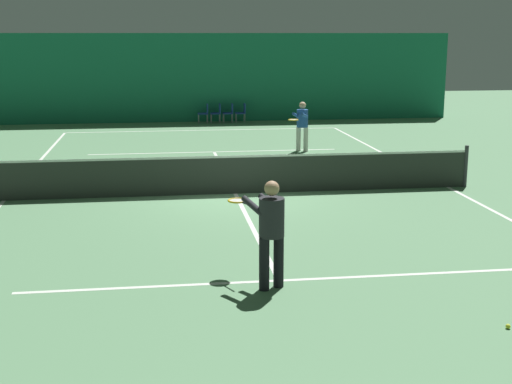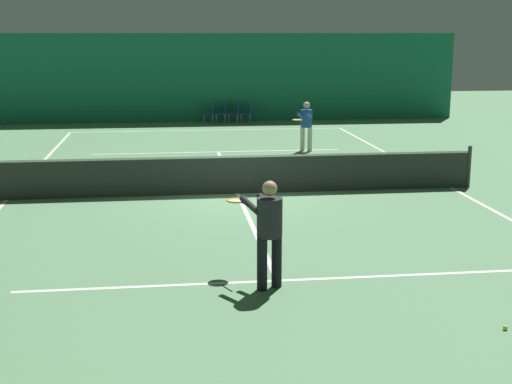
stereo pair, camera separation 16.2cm
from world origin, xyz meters
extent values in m
plane|color=#56845B|center=(0.00, 0.00, 0.00)|extent=(60.00, 60.00, 0.00)
cube|color=#196B4C|center=(0.00, 14.90, 1.94)|extent=(23.00, 0.12, 3.88)
cube|color=silver|center=(0.00, 11.90, 0.00)|extent=(11.00, 0.10, 0.00)
cube|color=silver|center=(0.00, 6.40, 0.00)|extent=(8.25, 0.10, 0.00)
cube|color=silver|center=(0.00, -6.40, 0.00)|extent=(8.25, 0.10, 0.00)
cube|color=silver|center=(-5.50, 0.00, 0.00)|extent=(0.10, 23.80, 0.00)
cube|color=silver|center=(5.50, 0.00, 0.00)|extent=(0.10, 23.80, 0.00)
cube|color=silver|center=(0.00, 0.00, 0.00)|extent=(0.10, 12.80, 0.00)
cube|color=#2D332D|center=(0.00, 0.00, 0.47)|extent=(11.90, 0.02, 0.95)
cube|color=white|center=(0.00, 0.00, 0.92)|extent=(11.90, 0.02, 0.05)
cylinder|color=#333338|center=(5.95, 0.00, 0.53)|extent=(0.10, 0.10, 1.07)
cylinder|color=black|center=(-0.30, -6.78, 0.42)|extent=(0.21, 0.21, 0.83)
cylinder|color=black|center=(-0.06, -6.67, 0.42)|extent=(0.21, 0.21, 0.83)
cylinder|color=#232328|center=(-0.18, -6.72, 1.13)|extent=(0.52, 0.52, 0.60)
sphere|color=tan|center=(-0.18, -6.72, 1.59)|extent=(0.23, 0.23, 0.23)
cylinder|color=#232328|center=(-0.44, -6.54, 1.27)|extent=(0.33, 0.56, 0.24)
cylinder|color=#232328|center=(-0.15, -6.41, 1.27)|extent=(0.33, 0.56, 0.24)
cylinder|color=black|center=(-0.47, -6.08, 1.20)|extent=(0.15, 0.29, 0.03)
torus|color=gold|center=(-0.60, -5.81, 1.20)|extent=(0.44, 0.44, 0.03)
cylinder|color=silver|center=(-0.60, -5.81, 1.20)|extent=(0.37, 0.37, 0.00)
cylinder|color=beige|center=(3.05, 6.11, 0.40)|extent=(0.21, 0.21, 0.81)
cylinder|color=beige|center=(2.83, 6.23, 0.40)|extent=(0.21, 0.21, 0.81)
cylinder|color=#234C99|center=(2.94, 6.17, 1.10)|extent=(0.51, 0.51, 0.59)
sphere|color=#DBAD89|center=(2.94, 6.17, 1.54)|extent=(0.22, 0.22, 0.22)
cylinder|color=#234C99|center=(2.94, 5.86, 1.23)|extent=(0.35, 0.53, 0.24)
cylinder|color=#234C99|center=(2.68, 6.01, 1.23)|extent=(0.35, 0.53, 0.24)
cylinder|color=black|center=(2.61, 5.57, 1.16)|extent=(0.17, 0.28, 0.03)
torus|color=gold|center=(2.46, 5.30, 1.16)|extent=(0.45, 0.45, 0.03)
cylinder|color=silver|center=(2.46, 5.30, 1.16)|extent=(0.37, 0.37, 0.00)
cylinder|color=#99999E|center=(-0.03, 14.54, 0.20)|extent=(0.03, 0.03, 0.39)
cylinder|color=#99999E|center=(-0.03, 14.16, 0.20)|extent=(0.03, 0.03, 0.39)
cylinder|color=#99999E|center=(0.35, 14.54, 0.20)|extent=(0.03, 0.03, 0.39)
cylinder|color=#99999E|center=(0.35, 14.16, 0.20)|extent=(0.03, 0.03, 0.39)
cube|color=navy|center=(0.16, 14.35, 0.41)|extent=(0.44, 0.44, 0.05)
cube|color=navy|center=(0.36, 14.35, 0.64)|extent=(0.04, 0.44, 0.40)
cylinder|color=#99999E|center=(0.52, 14.54, 0.20)|extent=(0.03, 0.03, 0.39)
cylinder|color=#99999E|center=(0.52, 14.16, 0.20)|extent=(0.03, 0.03, 0.39)
cylinder|color=#99999E|center=(0.90, 14.54, 0.20)|extent=(0.03, 0.03, 0.39)
cylinder|color=#99999E|center=(0.90, 14.16, 0.20)|extent=(0.03, 0.03, 0.39)
cube|color=navy|center=(0.71, 14.35, 0.41)|extent=(0.44, 0.44, 0.05)
cube|color=navy|center=(0.91, 14.35, 0.64)|extent=(0.04, 0.44, 0.40)
cylinder|color=#99999E|center=(1.07, 14.54, 0.20)|extent=(0.03, 0.03, 0.39)
cylinder|color=#99999E|center=(1.07, 14.16, 0.20)|extent=(0.03, 0.03, 0.39)
cylinder|color=#99999E|center=(1.45, 14.54, 0.20)|extent=(0.03, 0.03, 0.39)
cylinder|color=#99999E|center=(1.45, 14.16, 0.20)|extent=(0.03, 0.03, 0.39)
cube|color=navy|center=(1.26, 14.35, 0.41)|extent=(0.44, 0.44, 0.05)
cube|color=navy|center=(1.46, 14.35, 0.64)|extent=(0.04, 0.44, 0.40)
cylinder|color=#99999E|center=(1.62, 14.54, 0.20)|extent=(0.03, 0.03, 0.39)
cylinder|color=#99999E|center=(1.62, 14.16, 0.20)|extent=(0.03, 0.03, 0.39)
cylinder|color=#99999E|center=(2.00, 14.54, 0.20)|extent=(0.03, 0.03, 0.39)
cylinder|color=#99999E|center=(2.00, 14.16, 0.20)|extent=(0.03, 0.03, 0.39)
cube|color=navy|center=(1.81, 14.35, 0.41)|extent=(0.44, 0.44, 0.05)
cube|color=navy|center=(2.01, 14.35, 0.64)|extent=(0.04, 0.44, 0.40)
sphere|color=#D1DB33|center=(2.71, -8.69, 0.03)|extent=(0.07, 0.07, 0.07)
camera|label=1|loc=(-1.87, -17.04, 3.86)|focal=50.00mm
camera|label=2|loc=(-1.70, -17.06, 3.86)|focal=50.00mm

